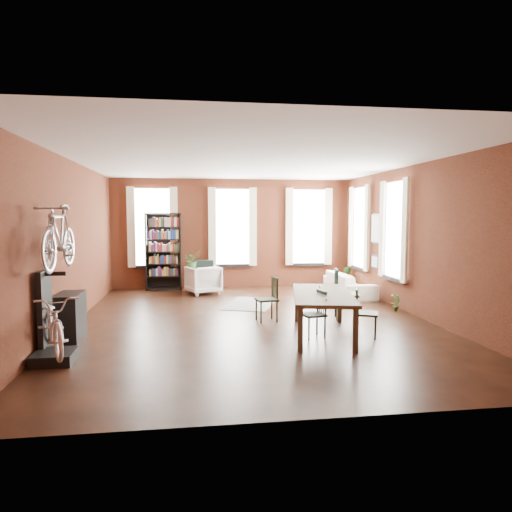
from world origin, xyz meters
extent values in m
plane|color=black|center=(0.00, 0.00, 0.00)|extent=(9.00, 9.00, 0.00)
cube|color=silver|center=(0.00, 0.00, 3.20)|extent=(7.00, 9.00, 0.04)
cube|color=#431B10|center=(0.00, 4.50, 1.60)|extent=(7.00, 0.04, 3.20)
cube|color=#431B10|center=(0.00, -4.50, 1.60)|extent=(7.00, 0.04, 3.20)
cube|color=#431B10|center=(-3.50, 0.00, 1.60)|extent=(0.04, 9.00, 3.20)
cube|color=#431B10|center=(3.50, 0.00, 1.60)|extent=(0.04, 9.00, 3.20)
cube|color=white|center=(-2.30, 4.47, 1.80)|extent=(1.00, 0.04, 2.20)
cube|color=beige|center=(-2.30, 4.40, 1.80)|extent=(1.40, 0.06, 2.30)
cube|color=white|center=(0.00, 4.47, 1.80)|extent=(1.00, 0.04, 2.20)
cube|color=beige|center=(0.00, 4.40, 1.80)|extent=(1.40, 0.06, 2.30)
cube|color=white|center=(2.30, 4.47, 1.80)|extent=(1.00, 0.04, 2.20)
cube|color=beige|center=(2.30, 4.40, 1.80)|extent=(1.40, 0.06, 2.30)
cube|color=white|center=(3.47, 1.00, 1.80)|extent=(0.04, 1.00, 2.20)
cube|color=beige|center=(3.40, 1.00, 1.80)|extent=(0.06, 1.40, 2.30)
cube|color=white|center=(3.47, 3.20, 1.80)|extent=(0.04, 1.00, 2.20)
cube|color=beige|center=(3.40, 3.20, 1.80)|extent=(0.06, 1.40, 2.30)
cube|color=black|center=(3.46, 2.10, 1.80)|extent=(0.04, 0.55, 0.75)
cube|color=black|center=(3.46, 2.10, 0.95)|extent=(0.04, 0.45, 0.35)
cube|color=brown|center=(1.09, -1.24, 0.38)|extent=(1.44, 2.38, 0.76)
cube|color=#183533|center=(0.89, -1.35, 0.41)|extent=(0.44, 0.44, 0.81)
cube|color=black|center=(0.29, -0.01, 0.45)|extent=(0.47, 0.47, 0.89)
cube|color=black|center=(1.81, -1.47, 0.42)|extent=(0.51, 0.51, 0.85)
cube|color=#1B3B39|center=(1.94, -0.05, 0.51)|extent=(0.56, 0.56, 1.03)
cube|color=black|center=(-2.00, 4.30, 1.10)|extent=(1.00, 0.32, 2.20)
imported|color=silver|center=(-0.90, 3.46, 0.42)|extent=(1.03, 1.00, 0.84)
imported|color=beige|center=(2.95, 2.60, 0.41)|extent=(0.61, 2.08, 0.81)
cube|color=black|center=(0.19, 1.79, 0.01)|extent=(1.59, 1.97, 0.01)
cube|color=black|center=(-3.18, -2.19, 0.08)|extent=(0.57, 0.57, 0.16)
cube|color=black|center=(-3.40, -1.80, 0.65)|extent=(0.16, 0.60, 1.30)
cube|color=black|center=(-3.28, -0.90, 0.40)|extent=(0.40, 0.80, 0.80)
cube|color=black|center=(-1.15, 3.79, 0.32)|extent=(0.40, 0.40, 0.64)
imported|color=#254F1F|center=(3.29, 3.92, 0.15)|extent=(0.53, 0.73, 0.29)
imported|color=#345B24|center=(3.30, 0.53, 0.07)|extent=(0.31, 0.45, 0.15)
imported|color=silver|center=(-3.17, -2.19, 0.97)|extent=(0.86, 1.01, 1.62)
imported|color=#A5A8AD|center=(-3.15, -1.80, 2.13)|extent=(0.47, 1.00, 1.66)
imported|color=#315522|center=(-1.18, 3.79, 0.85)|extent=(0.60, 0.63, 0.41)
camera|label=1|loc=(-1.18, -8.96, 2.11)|focal=32.00mm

